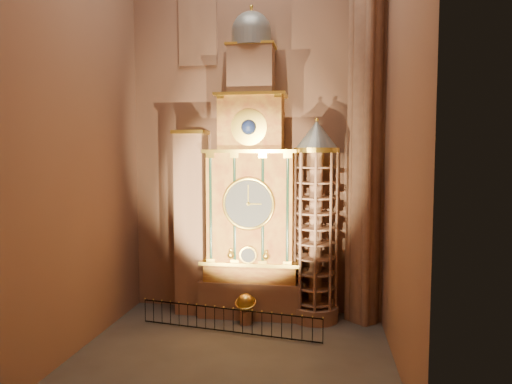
% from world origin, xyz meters
% --- Properties ---
extents(floor, '(14.00, 14.00, 0.00)m').
position_xyz_m(floor, '(0.00, 0.00, 0.00)').
color(floor, '#383330').
rests_on(floor, ground).
extents(wall_back, '(22.00, 0.00, 22.00)m').
position_xyz_m(wall_back, '(0.00, 6.00, 11.00)').
color(wall_back, '#8A624A').
rests_on(wall_back, floor).
extents(wall_left, '(0.00, 22.00, 22.00)m').
position_xyz_m(wall_left, '(-7.00, 0.00, 11.00)').
color(wall_left, '#8A624A').
rests_on(wall_left, floor).
extents(wall_right, '(0.00, 22.00, 22.00)m').
position_xyz_m(wall_right, '(7.00, 0.00, 11.00)').
color(wall_right, '#8A624A').
rests_on(wall_right, floor).
extents(astronomical_clock, '(5.60, 2.41, 16.70)m').
position_xyz_m(astronomical_clock, '(0.00, 4.96, 6.68)').
color(astronomical_clock, '#8C634C').
rests_on(astronomical_clock, floor).
extents(portrait_tower, '(1.80, 1.60, 10.20)m').
position_xyz_m(portrait_tower, '(-3.40, 4.98, 5.15)').
color(portrait_tower, '#8C634C').
rests_on(portrait_tower, floor).
extents(stair_turret, '(2.50, 2.50, 10.80)m').
position_xyz_m(stair_turret, '(3.50, 4.70, 5.27)').
color(stair_turret, '#8C634C').
rests_on(stair_turret, floor).
extents(gothic_pier, '(2.04, 2.04, 22.00)m').
position_xyz_m(gothic_pier, '(6.10, 5.00, 11.00)').
color(gothic_pier, '#8C634C').
rests_on(gothic_pier, floor).
extents(stained_glass_window, '(2.20, 0.14, 5.20)m').
position_xyz_m(stained_glass_window, '(-3.20, 5.92, 16.50)').
color(stained_glass_window, navy).
rests_on(stained_glass_window, wall_back).
extents(celestial_globe, '(1.17, 1.11, 1.62)m').
position_xyz_m(celestial_globe, '(-0.08, 3.52, 0.97)').
color(celestial_globe, '#8C634C').
rests_on(celestial_globe, floor).
extents(iron_railing, '(9.30, 1.56, 1.21)m').
position_xyz_m(iron_railing, '(-0.70, 2.11, 0.66)').
color(iron_railing, black).
rests_on(iron_railing, floor).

